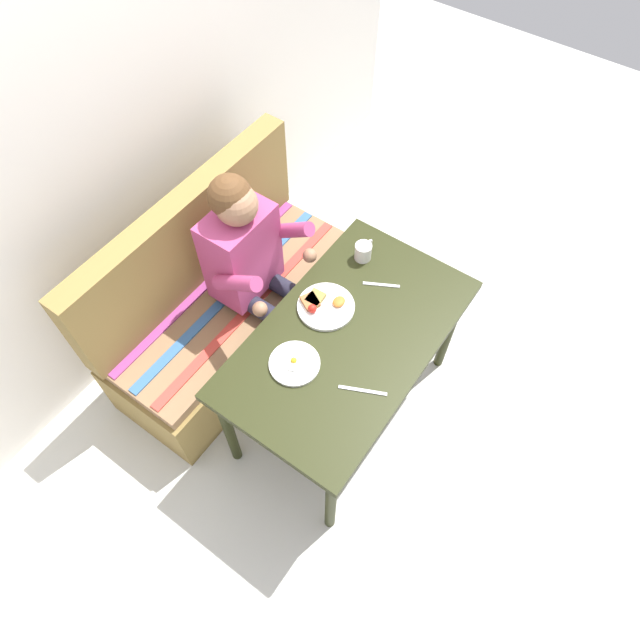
% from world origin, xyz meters
% --- Properties ---
extents(ground_plane, '(8.00, 8.00, 0.00)m').
position_xyz_m(ground_plane, '(0.00, 0.00, 0.00)').
color(ground_plane, beige).
extents(back_wall, '(4.40, 0.10, 2.60)m').
position_xyz_m(back_wall, '(0.00, 1.27, 1.30)').
color(back_wall, silver).
rests_on(back_wall, ground).
extents(table, '(1.20, 0.70, 0.73)m').
position_xyz_m(table, '(0.00, 0.00, 0.65)').
color(table, black).
rests_on(table, ground).
extents(couch, '(1.44, 0.56, 1.00)m').
position_xyz_m(couch, '(0.00, 0.76, 0.33)').
color(couch, olive).
rests_on(couch, ground).
extents(person, '(0.45, 0.61, 1.21)m').
position_xyz_m(person, '(0.08, 0.59, 0.74)').
color(person, '#AD3C6E').
rests_on(person, ground).
extents(plate_breakfast, '(0.26, 0.26, 0.05)m').
position_xyz_m(plate_breakfast, '(0.06, 0.17, 0.74)').
color(plate_breakfast, white).
rests_on(plate_breakfast, table).
extents(plate_eggs, '(0.22, 0.22, 0.04)m').
position_xyz_m(plate_eggs, '(-0.25, 0.10, 0.74)').
color(plate_eggs, white).
rests_on(plate_eggs, table).
extents(coffee_mug, '(0.12, 0.08, 0.09)m').
position_xyz_m(coffee_mug, '(0.41, 0.19, 0.78)').
color(coffee_mug, white).
rests_on(coffee_mug, table).
extents(fork, '(0.09, 0.16, 0.00)m').
position_xyz_m(fork, '(0.32, 0.03, 0.73)').
color(fork, silver).
rests_on(fork, table).
extents(knife, '(0.10, 0.19, 0.00)m').
position_xyz_m(knife, '(-0.19, -0.20, 0.73)').
color(knife, silver).
rests_on(knife, table).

